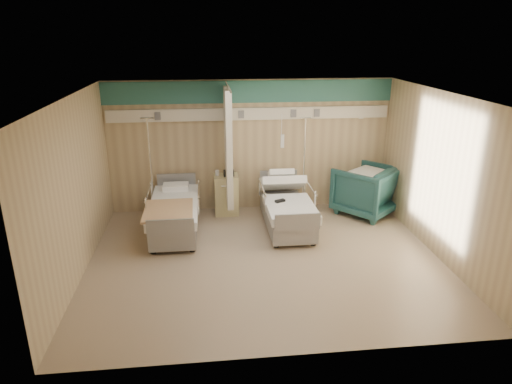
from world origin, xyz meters
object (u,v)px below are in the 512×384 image
Objects in this scene: bed_right at (287,213)px; iv_stand_left at (153,199)px; bedside_cabinet at (226,194)px; iv_stand_right at (303,191)px; bed_left at (175,217)px; visitor_armchair at (366,190)px.

bed_right is 1.01× the size of iv_stand_left.
bedside_cabinet is 1.69m from iv_stand_right.
bed_left is at bearing -160.29° from iv_stand_right.
iv_stand_left is at bearing 163.69° from bed_right.
iv_stand_right is at bearing 61.31° from bed_right.
visitor_armchair is 0.54× the size of iv_stand_left.
iv_stand_left is at bearing -43.67° from visitor_armchair.
iv_stand_left is (-3.22, -0.20, 0.02)m from iv_stand_right.
bed_left is 1.87× the size of visitor_armchair.
bedside_cabinet reaches higher than bed_left.
iv_stand_left is (-0.48, 0.78, 0.12)m from bed_left.
iv_stand_right is at bearing 3.48° from iv_stand_left.
bedside_cabinet is at bearing 40.60° from bed_left.
bed_right is at bearing 0.00° from bed_left.
iv_stand_right is (-1.27, 0.42, -0.11)m from visitor_armchair.
iv_stand_right is 0.95× the size of iv_stand_left.
iv_stand_right reaches higher than bedside_cabinet.
bed_right is at bearing -23.69° from visitor_armchair.
bedside_cabinet is at bearing 141.95° from bed_right.
bed_right is 2.80m from iv_stand_left.
bed_left is 1.39m from bedside_cabinet.
iv_stand_left reaches higher than iv_stand_right.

